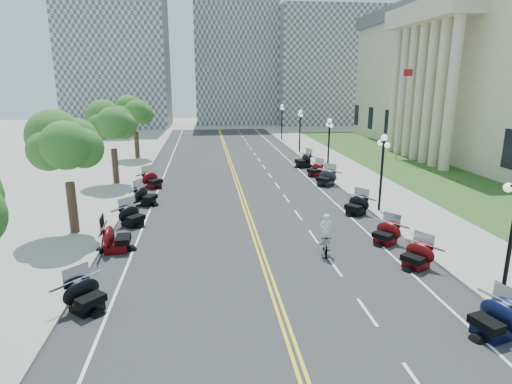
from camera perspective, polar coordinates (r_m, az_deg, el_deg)
name	(u,v)px	position (r m, az deg, el deg)	size (l,w,h in m)	color
ground	(256,239)	(23.40, 0.03, -6.34)	(160.00, 160.00, 0.00)	gray
road	(241,193)	(32.89, -2.07, -0.14)	(16.00, 90.00, 0.01)	#333335
centerline_yellow_a	(239,193)	(32.88, -2.27, -0.13)	(0.12, 90.00, 0.00)	yellow
centerline_yellow_b	(242,193)	(32.90, -1.86, -0.12)	(0.12, 90.00, 0.00)	yellow
edge_line_north	(322,190)	(34.00, 8.74, 0.21)	(0.12, 90.00, 0.00)	white
edge_line_south	(156,196)	(33.00, -13.21, -0.46)	(0.12, 90.00, 0.00)	white
lane_dash_4	(367,312)	(17.07, 14.59, -15.20)	(0.12, 2.00, 0.00)	white
lane_dash_5	(335,267)	(20.42, 10.51, -9.80)	(0.12, 2.00, 0.00)	white
lane_dash_6	(314,237)	(23.97, 7.69, -5.93)	(0.12, 2.00, 0.00)	white
lane_dash_7	(298,215)	(27.64, 5.64, -3.06)	(0.12, 2.00, 0.00)	white
lane_dash_8	(286,198)	(31.40, 4.08, -0.87)	(0.12, 2.00, 0.00)	white
lane_dash_9	(277,186)	(35.20, 2.85, 0.86)	(0.12, 2.00, 0.00)	white
lane_dash_10	(270,175)	(39.05, 1.87, 2.24)	(0.12, 2.00, 0.00)	white
lane_dash_11	(264,167)	(42.92, 1.06, 3.37)	(0.12, 2.00, 0.00)	white
lane_dash_12	(259,160)	(46.82, 0.39, 4.32)	(0.12, 2.00, 0.00)	white
lane_dash_13	(255,154)	(50.73, -0.19, 5.12)	(0.12, 2.00, 0.00)	white
lane_dash_14	(251,149)	(54.66, -0.68, 5.80)	(0.12, 2.00, 0.00)	white
lane_dash_15	(248,144)	(58.59, -1.11, 6.40)	(0.12, 2.00, 0.00)	white
lane_dash_16	(245,140)	(62.53, -1.48, 6.91)	(0.12, 2.00, 0.00)	white
lane_dash_17	(243,137)	(66.48, -1.81, 7.37)	(0.12, 2.00, 0.00)	white
lane_dash_18	(240,134)	(70.44, -2.10, 7.78)	(0.12, 2.00, 0.00)	white
lane_dash_19	(238,131)	(74.40, -2.37, 8.14)	(0.12, 2.00, 0.00)	white
sidewalk_north	(372,188)	(35.30, 15.17, 0.50)	(5.00, 90.00, 0.15)	#9E9991
sidewalk_south	(99,196)	(33.70, -20.15, -0.56)	(5.00, 90.00, 0.15)	#9E9991
lawn	(409,167)	(45.28, 19.69, 3.16)	(9.00, 60.00, 0.10)	#356023
distant_block_a	(117,55)	(85.22, -18.08, 17.03)	(18.00, 14.00, 26.00)	gray
distant_block_b	(235,47)	(90.19, -2.79, 18.80)	(16.00, 12.00, 30.00)	gray
distant_block_c	(326,67)	(90.17, 9.34, 16.09)	(20.00, 14.00, 22.00)	gray
street_lamp_1	(511,240)	(18.63, 30.86, -5.57)	(0.50, 1.20, 4.90)	black
street_lamp_2	(381,173)	(28.63, 16.39, 2.39)	(0.50, 1.20, 4.90)	black
street_lamp_3	(329,146)	(39.76, 9.66, 6.06)	(0.50, 1.20, 4.90)	black
street_lamp_4	(300,131)	(51.28, 5.87, 8.07)	(0.50, 1.20, 4.90)	black
street_lamp_5	(282,122)	(62.98, 3.47, 9.32)	(0.50, 1.20, 4.90)	black
flagpole	(400,114)	(48.44, 18.63, 9.87)	(1.10, 0.20, 10.00)	silver
tree_2	(66,151)	(25.08, -23.98, 5.06)	(4.80, 4.80, 9.20)	#235619
tree_3	(112,127)	(36.63, -18.65, 8.18)	(4.80, 4.80, 9.20)	#235619
tree_4	(135,116)	(48.40, -15.85, 9.77)	(4.80, 4.80, 9.20)	#235619
motorcycle_n_3	(494,318)	(16.88, 29.13, -14.45)	(1.97, 1.97, 1.38)	black
motorcycle_n_4	(417,255)	(21.12, 20.62, -7.83)	(1.83, 1.83, 1.28)	#590A0C
motorcycle_n_5	(386,232)	(23.63, 16.92, -5.15)	(1.82, 1.82, 1.27)	#590A0C
motorcycle_n_6	(356,204)	(28.22, 13.23, -1.62)	(1.91, 1.91, 1.34)	black
motorcycle_n_8	(326,177)	(35.52, 9.30, 1.97)	(2.06, 2.06, 1.44)	black
motorcycle_n_9	(315,169)	(38.98, 7.90, 3.04)	(1.85, 1.85, 1.30)	#590A0C
motorcycle_n_10	(303,160)	(42.89, 6.33, 4.29)	(2.16, 2.16, 1.51)	black
motorcycle_s_4	(86,294)	(17.54, -21.75, -12.56)	(1.89, 1.89, 1.33)	black
motorcycle_s_5	(116,237)	(22.71, -18.19, -5.72)	(2.18, 2.18, 1.52)	#590A0C
motorcycle_s_6	(132,215)	(26.37, -16.19, -2.98)	(1.89, 1.89, 1.32)	black
motorcycle_s_7	(146,195)	(30.45, -14.52, -0.42)	(2.05, 2.05, 1.44)	black
motorcycle_s_8	(152,179)	(35.27, -13.65, 1.65)	(2.03, 2.03, 1.42)	#590A0C
bicycle	(325,244)	(21.53, 9.19, -6.90)	(0.51, 1.79, 1.08)	#A51414
cyclist_rider	(326,217)	(21.06, 9.35, -3.30)	(0.64, 0.42, 1.77)	white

